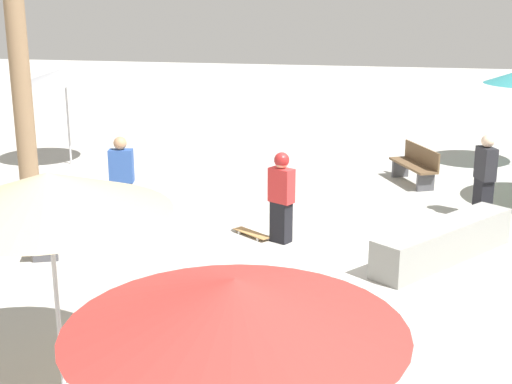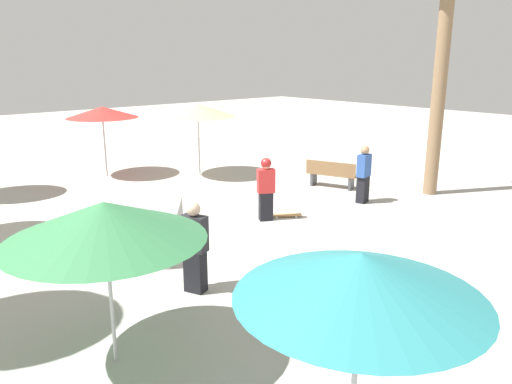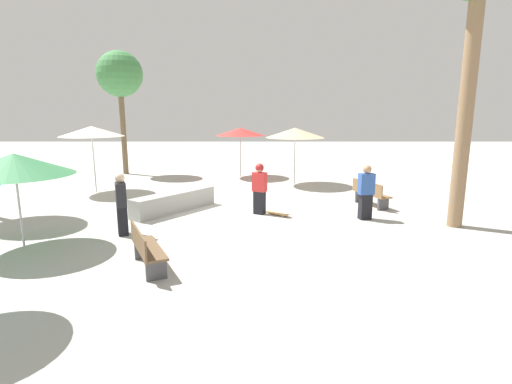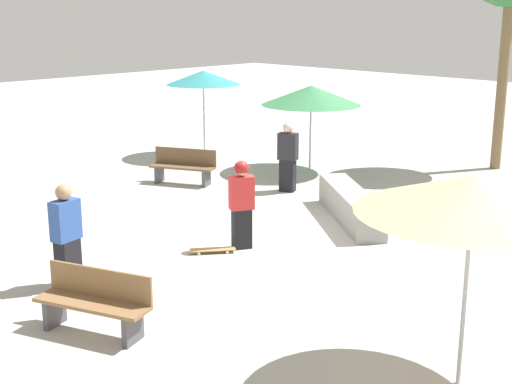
{
  "view_description": "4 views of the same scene",
  "coord_description": "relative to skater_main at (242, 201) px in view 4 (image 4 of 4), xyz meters",
  "views": [
    {
      "loc": [
        -1.05,
        11.76,
        4.23
      ],
      "look_at": [
        1.3,
        0.05,
        0.83
      ],
      "focal_mm": 50.0,
      "sensor_mm": 36.0,
      "label": 1
    },
    {
      "loc": [
        -7.19,
        -8.67,
        3.95
      ],
      "look_at": [
        0.79,
        0.52,
        0.67
      ],
      "focal_mm": 35.0,
      "sensor_mm": 36.0,
      "label": 2
    },
    {
      "loc": [
        0.72,
        -11.91,
        3.17
      ],
      "look_at": [
        0.68,
        -0.35,
        0.81
      ],
      "focal_mm": 28.0,
      "sensor_mm": 36.0,
      "label": 3
    },
    {
      "loc": [
        9.25,
        8.86,
        4.19
      ],
      "look_at": [
        0.77,
        0.49,
        1.08
      ],
      "focal_mm": 50.0,
      "sensor_mm": 36.0,
      "label": 4
    }
  ],
  "objects": [
    {
      "name": "ground_plane",
      "position": [
        -0.83,
        -0.19,
        -0.86
      ],
      "size": [
        60.0,
        60.0,
        0.0
      ],
      "primitive_type": "plane",
      "color": "#B2AFA8"
    },
    {
      "name": "skater_main",
      "position": [
        0.0,
        0.0,
        0.0
      ],
      "size": [
        0.48,
        0.41,
        1.59
      ],
      "rotation": [
        0.0,
        0.0,
        5.79
      ],
      "color": "black",
      "rests_on": "ground_plane"
    },
    {
      "name": "skateboard",
      "position": [
        0.55,
        -0.17,
        -0.8
      ],
      "size": [
        0.76,
        0.64,
        0.07
      ],
      "rotation": [
        0.0,
        0.0,
        5.64
      ],
      "color": "#B7844C",
      "rests_on": "ground_plane"
    },
    {
      "name": "concrete_ledge",
      "position": [
        -2.72,
        0.34,
        -0.55
      ],
      "size": [
        2.33,
        2.8,
        0.62
      ],
      "rotation": [
        0.0,
        0.0,
        0.92
      ],
      "color": "gray",
      "rests_on": "ground_plane"
    },
    {
      "name": "bench_near",
      "position": [
        -2.34,
        -4.42,
        -0.43
      ],
      "size": [
        1.09,
        1.63,
        0.85
      ],
      "rotation": [
        0.0,
        0.0,
        5.16
      ],
      "color": "#47474C",
      "rests_on": "ground_plane"
    },
    {
      "name": "bench_far",
      "position": [
        3.74,
        1.07,
        -0.43
      ],
      "size": [
        0.98,
        1.65,
        0.85
      ],
      "rotation": [
        0.0,
        0.0,
        5.07
      ],
      "color": "#47474C",
      "rests_on": "ground_plane"
    },
    {
      "name": "shade_umbrella_green",
      "position": [
        -5.57,
        -3.16,
        1.12
      ],
      "size": [
        2.56,
        2.56,
        2.23
      ],
      "color": "#B7B7BC",
      "rests_on": "ground_plane"
    },
    {
      "name": "shade_umbrella_tan",
      "position": [
        1.57,
        5.16,
        1.38
      ],
      "size": [
        2.55,
        2.55,
        2.45
      ],
      "color": "#B7B7BC",
      "rests_on": "ground_plane"
    },
    {
      "name": "shade_umbrella_teal",
      "position": [
        -4.93,
        -6.6,
        1.38
      ],
      "size": [
        2.1,
        2.1,
        2.44
      ],
      "color": "#B7B7BC",
      "rests_on": "ground_plane"
    },
    {
      "name": "bystander_watching",
      "position": [
        -3.57,
        -2.13,
        -0.05
      ],
      "size": [
        0.4,
        0.5,
        1.62
      ],
      "rotation": [
        0.0,
        0.0,
        1.96
      ],
      "color": "black",
      "rests_on": "ground_plane"
    },
    {
      "name": "bystander_far",
      "position": [
        3.13,
        -0.6,
        -0.05
      ],
      "size": [
        0.48,
        0.33,
        1.62
      ],
      "rotation": [
        0.0,
        0.0,
        0.21
      ],
      "color": "black",
      "rests_on": "ground_plane"
    }
  ]
}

